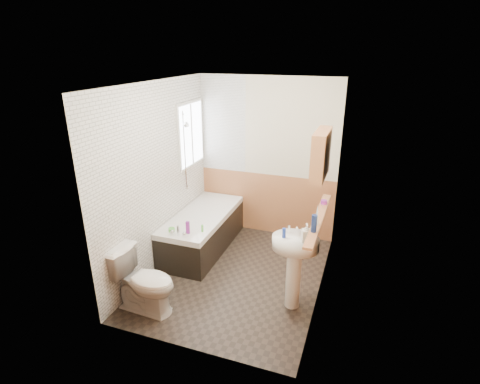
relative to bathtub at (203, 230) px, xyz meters
name	(u,v)px	position (x,y,z in m)	size (l,w,h in m)	color
floor	(236,275)	(0.73, -0.53, -0.30)	(2.80, 2.80, 0.00)	black
ceiling	(235,83)	(0.73, -0.53, 2.20)	(2.80, 2.80, 0.00)	white
wall_back	(267,159)	(0.73, 0.88, 0.95)	(2.20, 0.02, 2.50)	beige
wall_front	(182,241)	(0.73, -1.94, 0.95)	(2.20, 0.02, 2.50)	beige
wall_left	(157,179)	(-0.38, -0.53, 0.95)	(0.02, 2.80, 2.50)	beige
wall_right	(327,200)	(1.84, -0.53, 0.95)	(0.02, 2.80, 2.50)	beige
wainscot_right	(320,257)	(1.82, -0.53, 0.20)	(0.01, 2.80, 1.00)	#BD7A4D
wainscot_front	(188,308)	(0.73, -1.92, 0.20)	(2.20, 0.01, 1.00)	#BD7A4D
wainscot_back	(265,203)	(0.73, 0.85, 0.20)	(2.20, 0.01, 1.00)	#BD7A4D
tile_cladding_left	(159,179)	(-0.36, -0.53, 0.95)	(0.01, 2.80, 2.50)	white
tile_return_back	(223,124)	(0.01, 0.85, 1.45)	(0.75, 0.01, 1.50)	white
window	(191,134)	(-0.33, 0.42, 1.35)	(0.03, 0.79, 0.99)	white
bathtub	(203,230)	(0.00, 0.00, 0.00)	(0.70, 1.67, 0.71)	black
shower_riser	(185,145)	(-0.31, 0.15, 1.26)	(0.10, 0.08, 1.17)	silver
toilet	(144,281)	(-0.03, -1.53, 0.08)	(0.43, 0.77, 0.75)	white
sink	(295,258)	(1.57, -0.90, 0.35)	(0.53, 0.43, 1.02)	white
pine_shelf	(319,218)	(1.77, -0.62, 0.75)	(0.10, 1.49, 0.03)	#BD7A4D
medicine_cabinet	(321,155)	(1.74, -0.69, 1.52)	(0.14, 0.57, 0.51)	#BD7A4D
foam_can	(314,224)	(1.77, -1.00, 0.86)	(0.06, 0.06, 0.19)	navy
green_bottle	(317,215)	(1.77, -0.81, 0.88)	(0.05, 0.05, 0.23)	silver
black_jar	(324,202)	(1.77, -0.21, 0.79)	(0.08, 0.08, 0.05)	purple
soap_bottle	(306,237)	(1.69, -0.95, 0.66)	(0.09, 0.21, 0.10)	silver
clear_bottle	(284,233)	(1.44, -0.95, 0.67)	(0.04, 0.04, 0.11)	#19339E
blue_gel	(188,228)	(0.09, -0.64, 0.36)	(0.05, 0.03, 0.17)	purple
cream_jar	(172,230)	(-0.14, -0.66, 0.30)	(0.08, 0.08, 0.05)	#59C647
orange_bottle	(202,228)	(0.25, -0.53, 0.32)	(0.03, 0.03, 0.10)	#59C647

